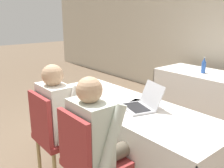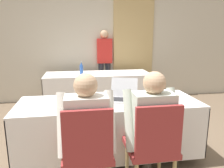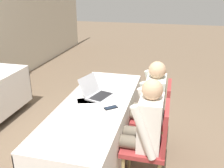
{
  "view_description": "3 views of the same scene",
  "coord_description": "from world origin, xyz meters",
  "px_view_note": "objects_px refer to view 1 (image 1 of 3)",
  "views": [
    {
      "loc": [
        1.75,
        -1.64,
        1.62
      ],
      "look_at": [
        0.0,
        -0.2,
        0.98
      ],
      "focal_mm": 40.0,
      "sensor_mm": 36.0,
      "label": 1
    },
    {
      "loc": [
        -0.36,
        -2.4,
        1.48
      ],
      "look_at": [
        0.0,
        -0.2,
        0.98
      ],
      "focal_mm": 35.0,
      "sensor_mm": 36.0,
      "label": 2
    },
    {
      "loc": [
        -2.45,
        -0.81,
        1.97
      ],
      "look_at": [
        0.0,
        -0.2,
        0.98
      ],
      "focal_mm": 40.0,
      "sensor_mm": 36.0,
      "label": 3
    }
  ],
  "objects_px": {
    "water_bottle": "(204,66)",
    "person_white_shirt": "(99,137)",
    "chair_near_right": "(88,159)",
    "cell_phone": "(106,106)",
    "laptop": "(141,104)",
    "chair_near_left": "(54,133)",
    "person_checkered_shirt": "(63,115)"
  },
  "relations": [
    {
      "from": "water_bottle",
      "to": "person_white_shirt",
      "type": "distance_m",
      "value": 2.5
    },
    {
      "from": "chair_near_right",
      "to": "cell_phone",
      "type": "bearing_deg",
      "value": -51.46
    },
    {
      "from": "water_bottle",
      "to": "laptop",
      "type": "bearing_deg",
      "value": -76.47
    },
    {
      "from": "cell_phone",
      "to": "person_white_shirt",
      "type": "relative_size",
      "value": 0.13
    },
    {
      "from": "water_bottle",
      "to": "chair_near_right",
      "type": "xyz_separation_m",
      "value": [
        0.56,
        -2.54,
        -0.33
      ]
    },
    {
      "from": "chair_near_right",
      "to": "laptop",
      "type": "bearing_deg",
      "value": -80.33
    },
    {
      "from": "laptop",
      "to": "cell_phone",
      "type": "distance_m",
      "value": 0.35
    },
    {
      "from": "chair_near_left",
      "to": "cell_phone",
      "type": "bearing_deg",
      "value": -113.61
    },
    {
      "from": "laptop",
      "to": "water_bottle",
      "type": "xyz_separation_m",
      "value": [
        -0.44,
        1.83,
        0.07
      ]
    },
    {
      "from": "laptop",
      "to": "water_bottle",
      "type": "bearing_deg",
      "value": 120.57
    },
    {
      "from": "chair_near_left",
      "to": "person_checkered_shirt",
      "type": "xyz_separation_m",
      "value": [
        0.0,
        0.1,
        0.16
      ]
    },
    {
      "from": "chair_near_right",
      "to": "person_checkered_shirt",
      "type": "bearing_deg",
      "value": -10.0
    },
    {
      "from": "laptop",
      "to": "person_white_shirt",
      "type": "bearing_deg",
      "value": -61.67
    },
    {
      "from": "water_bottle",
      "to": "person_checkered_shirt",
      "type": "xyz_separation_m",
      "value": [
        -0.03,
        -2.43,
        -0.17
      ]
    },
    {
      "from": "chair_near_left",
      "to": "person_checkered_shirt",
      "type": "relative_size",
      "value": 0.78
    },
    {
      "from": "water_bottle",
      "to": "chair_near_left",
      "type": "xyz_separation_m",
      "value": [
        -0.03,
        -2.54,
        -0.33
      ]
    },
    {
      "from": "water_bottle",
      "to": "person_white_shirt",
      "type": "relative_size",
      "value": 0.21
    },
    {
      "from": "cell_phone",
      "to": "water_bottle",
      "type": "distance_m",
      "value": 2.07
    },
    {
      "from": "laptop",
      "to": "person_white_shirt",
      "type": "xyz_separation_m",
      "value": [
        0.12,
        -0.61,
        -0.1
      ]
    },
    {
      "from": "cell_phone",
      "to": "chair_near_right",
      "type": "height_order",
      "value": "chair_near_right"
    },
    {
      "from": "chair_near_right",
      "to": "person_checkered_shirt",
      "type": "distance_m",
      "value": 0.62
    },
    {
      "from": "person_white_shirt",
      "to": "water_bottle",
      "type": "bearing_deg",
      "value": -77.03
    },
    {
      "from": "water_bottle",
      "to": "person_checkered_shirt",
      "type": "height_order",
      "value": "person_checkered_shirt"
    },
    {
      "from": "water_bottle",
      "to": "person_checkered_shirt",
      "type": "distance_m",
      "value": 2.44
    },
    {
      "from": "laptop",
      "to": "chair_near_right",
      "type": "xyz_separation_m",
      "value": [
        0.12,
        -0.71,
        -0.26
      ]
    },
    {
      "from": "water_bottle",
      "to": "person_white_shirt",
      "type": "xyz_separation_m",
      "value": [
        0.56,
        -2.43,
        -0.17
      ]
    },
    {
      "from": "laptop",
      "to": "chair_near_left",
      "type": "xyz_separation_m",
      "value": [
        -0.47,
        -0.71,
        -0.26
      ]
    },
    {
      "from": "water_bottle",
      "to": "chair_near_left",
      "type": "relative_size",
      "value": 0.28
    },
    {
      "from": "chair_near_right",
      "to": "person_checkered_shirt",
      "type": "relative_size",
      "value": 0.78
    },
    {
      "from": "person_checkered_shirt",
      "to": "water_bottle",
      "type": "bearing_deg",
      "value": -90.67
    },
    {
      "from": "laptop",
      "to": "person_checkered_shirt",
      "type": "bearing_deg",
      "value": -110.67
    },
    {
      "from": "cell_phone",
      "to": "chair_near_right",
      "type": "bearing_deg",
      "value": -92.27
    }
  ]
}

